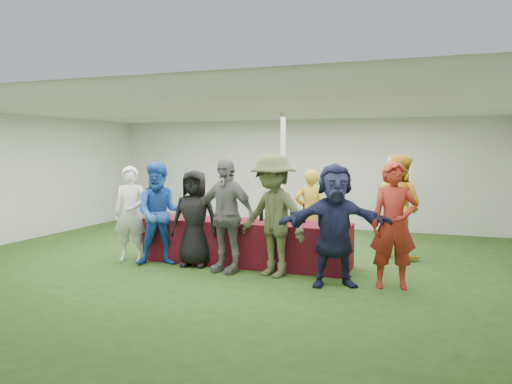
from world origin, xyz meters
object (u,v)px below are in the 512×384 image
at_px(serving_table, 245,242).
at_px(customer_6, 394,225).
at_px(wine_list_sign, 399,180).
at_px(customer_0, 131,213).
at_px(customer_5, 335,225).
at_px(customer_2, 195,218).
at_px(customer_1, 160,214).
at_px(staff_back, 398,206).
at_px(staff_pourer, 310,212).
at_px(customer_4, 273,216).
at_px(dump_bucket, 337,222).
at_px(customer_3, 226,215).

bearing_deg(serving_table, customer_6, -13.94).
bearing_deg(wine_list_sign, customer_0, -140.28).
relative_size(customer_5, customer_6, 0.98).
bearing_deg(customer_0, customer_5, -24.03).
height_order(customer_2, customer_5, customer_5).
bearing_deg(wine_list_sign, customer_1, -134.53).
relative_size(staff_back, customer_5, 1.06).
relative_size(staff_pourer, customer_6, 0.88).
distance_m(customer_2, customer_4, 1.47).
height_order(serving_table, customer_1, customer_1).
height_order(customer_2, customer_4, customer_4).
height_order(dump_bucket, wine_list_sign, wine_list_sign).
relative_size(serving_table, customer_2, 2.22).
distance_m(staff_back, customer_5, 2.35).
height_order(customer_1, customer_3, customer_3).
bearing_deg(customer_3, customer_5, 3.55).
bearing_deg(customer_0, customer_2, -17.06).
distance_m(dump_bucket, wine_list_sign, 3.42).
height_order(serving_table, customer_2, customer_2).
bearing_deg(staff_back, wine_list_sign, -54.39).
xyz_separation_m(wine_list_sign, staff_back, (0.12, -1.67, -0.38)).
distance_m(staff_pourer, customer_5, 2.26).
distance_m(serving_table, customer_5, 1.96).
distance_m(staff_pourer, customer_3, 2.08).
bearing_deg(customer_4, staff_pourer, 108.34).
relative_size(dump_bucket, staff_back, 0.12).
bearing_deg(customer_4, wine_list_sign, 88.49).
relative_size(serving_table, customer_5, 2.03).
xyz_separation_m(serving_table, customer_2, (-0.75, -0.42, 0.44)).
bearing_deg(staff_pourer, customer_3, 39.55).
distance_m(staff_pourer, customer_0, 3.28).
bearing_deg(customer_3, customer_6, 9.64).
distance_m(customer_0, customer_6, 4.51).
bearing_deg(staff_pourer, customer_4, 62.27).
distance_m(customer_0, customer_3, 1.91).
bearing_deg(customer_2, staff_pourer, 38.90).
bearing_deg(customer_3, customer_1, -171.91).
xyz_separation_m(dump_bucket, customer_3, (-1.72, -0.38, 0.07)).
bearing_deg(serving_table, wine_list_sign, 53.70).
distance_m(staff_pourer, customer_1, 2.81).
relative_size(staff_back, customer_3, 1.03).
distance_m(wine_list_sign, staff_back, 1.72).
bearing_deg(staff_pourer, customer_5, 88.87).
xyz_separation_m(staff_back, customer_0, (-4.40, -1.88, -0.10)).
height_order(customer_1, customer_6, customer_6).
height_order(serving_table, dump_bucket, dump_bucket).
height_order(dump_bucket, staff_pourer, staff_pourer).
relative_size(dump_bucket, customer_4, 0.12).
bearing_deg(staff_pourer, wine_list_sign, -153.22).
bearing_deg(customer_4, customer_0, -161.84).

